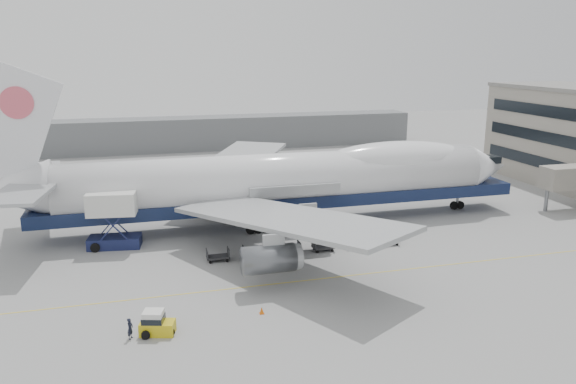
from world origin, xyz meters
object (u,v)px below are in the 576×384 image
object	(u,v)px
airliner	(285,180)
baggage_tug	(156,324)
ground_worker	(130,329)
catering_truck	(113,217)

from	to	relation	value
airliner	baggage_tug	world-z (taller)	airliner
airliner	ground_worker	size ratio (longest dim) A/B	40.91
ground_worker	baggage_tug	bearing A→B (deg)	-56.53
airliner	baggage_tug	bearing A→B (deg)	-124.21
ground_worker	catering_truck	bearing A→B (deg)	30.70
baggage_tug	ground_worker	size ratio (longest dim) A/B	1.75
airliner	ground_worker	distance (m)	31.58
airliner	baggage_tug	size ratio (longest dim) A/B	23.44
airliner	ground_worker	world-z (taller)	airliner
airliner	baggage_tug	xyz separation A→B (m)	(-16.82, -24.74, -4.79)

